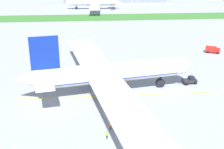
{
  "coord_description": "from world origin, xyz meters",
  "views": [
    {
      "loc": [
        -3.15,
        -74.99,
        34.53
      ],
      "look_at": [
        3.53,
        3.8,
        3.75
      ],
      "focal_mm": 46.83,
      "sensor_mm": 36.0,
      "label": 1
    }
  ],
  "objects_px": {
    "airliner_foreground": "(107,73)",
    "ground_crew_marshaller_front": "(110,125)",
    "ground_crew_wingwalker_starboard": "(107,135)",
    "service_truck_baggage_loader": "(213,49)",
    "ground_crew_wingwalker_port": "(135,130)",
    "pushback_tug": "(190,80)",
    "parked_airliner_far_left": "(94,3)"
  },
  "relations": [
    {
      "from": "airliner_foreground",
      "to": "ground_crew_marshaller_front",
      "type": "bearing_deg",
      "value": -91.98
    },
    {
      "from": "pushback_tug",
      "to": "ground_crew_marshaller_front",
      "type": "xyz_separation_m",
      "value": [
        -25.88,
        -23.85,
        0.01
      ]
    },
    {
      "from": "ground_crew_marshaller_front",
      "to": "ground_crew_wingwalker_starboard",
      "type": "xyz_separation_m",
      "value": [
        -1.01,
        -3.45,
        -0.06
      ]
    },
    {
      "from": "ground_crew_wingwalker_port",
      "to": "airliner_foreground",
      "type": "bearing_deg",
      "value": 101.54
    },
    {
      "from": "airliner_foreground",
      "to": "ground_crew_marshaller_front",
      "type": "height_order",
      "value": "airliner_foreground"
    },
    {
      "from": "service_truck_baggage_loader",
      "to": "parked_airliner_far_left",
      "type": "distance_m",
      "value": 126.52
    },
    {
      "from": "airliner_foreground",
      "to": "ground_crew_wingwalker_port",
      "type": "bearing_deg",
      "value": -78.46
    },
    {
      "from": "pushback_tug",
      "to": "ground_crew_marshaller_front",
      "type": "distance_m",
      "value": 35.2
    },
    {
      "from": "ground_crew_wingwalker_port",
      "to": "ground_crew_marshaller_front",
      "type": "height_order",
      "value": "ground_crew_wingwalker_port"
    },
    {
      "from": "airliner_foreground",
      "to": "ground_crew_wingwalker_starboard",
      "type": "height_order",
      "value": "airliner_foreground"
    },
    {
      "from": "pushback_tug",
      "to": "service_truck_baggage_loader",
      "type": "relative_size",
      "value": 1.03
    },
    {
      "from": "ground_crew_wingwalker_starboard",
      "to": "service_truck_baggage_loader",
      "type": "xyz_separation_m",
      "value": [
        46.44,
        57.22,
        0.45
      ]
    },
    {
      "from": "ground_crew_marshaller_front",
      "to": "service_truck_baggage_loader",
      "type": "relative_size",
      "value": 0.29
    },
    {
      "from": "pushback_tug",
      "to": "ground_crew_wingwalker_starboard",
      "type": "height_order",
      "value": "pushback_tug"
    },
    {
      "from": "pushback_tug",
      "to": "parked_airliner_far_left",
      "type": "xyz_separation_m",
      "value": [
        -24.75,
        148.38,
        3.79
      ]
    },
    {
      "from": "ground_crew_wingwalker_port",
      "to": "service_truck_baggage_loader",
      "type": "distance_m",
      "value": 69.07
    },
    {
      "from": "parked_airliner_far_left",
      "to": "service_truck_baggage_loader",
      "type": "bearing_deg",
      "value": -69.49
    },
    {
      "from": "pushback_tug",
      "to": "ground_crew_wingwalker_port",
      "type": "height_order",
      "value": "pushback_tug"
    },
    {
      "from": "airliner_foreground",
      "to": "ground_crew_wingwalker_starboard",
      "type": "bearing_deg",
      "value": -94.22
    },
    {
      "from": "ground_crew_marshaller_front",
      "to": "parked_airliner_far_left",
      "type": "distance_m",
      "value": 172.28
    },
    {
      "from": "airliner_foreground",
      "to": "parked_airliner_far_left",
      "type": "xyz_separation_m",
      "value": [
        0.46,
        153.08,
        -1.06
      ]
    },
    {
      "from": "pushback_tug",
      "to": "ground_crew_wingwalker_starboard",
      "type": "relative_size",
      "value": 3.82
    },
    {
      "from": "airliner_foreground",
      "to": "service_truck_baggage_loader",
      "type": "xyz_separation_m",
      "value": [
        44.78,
        34.62,
        -4.44
      ]
    },
    {
      "from": "ground_crew_wingwalker_port",
      "to": "ground_crew_marshaller_front",
      "type": "xyz_separation_m",
      "value": [
        -5.03,
        2.24,
        -0.02
      ]
    },
    {
      "from": "pushback_tug",
      "to": "ground_crew_marshaller_front",
      "type": "height_order",
      "value": "pushback_tug"
    },
    {
      "from": "ground_crew_wingwalker_starboard",
      "to": "service_truck_baggage_loader",
      "type": "relative_size",
      "value": 0.27
    },
    {
      "from": "ground_crew_marshaller_front",
      "to": "airliner_foreground",
      "type": "bearing_deg",
      "value": 88.02
    },
    {
      "from": "ground_crew_wingwalker_starboard",
      "to": "parked_airliner_far_left",
      "type": "bearing_deg",
      "value": 89.3
    },
    {
      "from": "airliner_foreground",
      "to": "pushback_tug",
      "type": "relative_size",
      "value": 12.74
    },
    {
      "from": "ground_crew_wingwalker_port",
      "to": "ground_crew_marshaller_front",
      "type": "bearing_deg",
      "value": 155.96
    },
    {
      "from": "airliner_foreground",
      "to": "pushback_tug",
      "type": "distance_m",
      "value": 26.11
    },
    {
      "from": "ground_crew_marshaller_front",
      "to": "ground_crew_wingwalker_port",
      "type": "bearing_deg",
      "value": -24.04
    }
  ]
}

